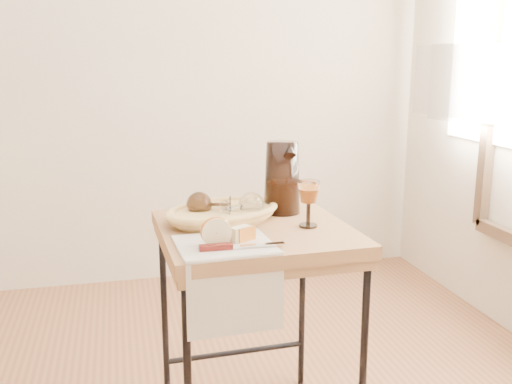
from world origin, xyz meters
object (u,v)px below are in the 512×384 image
object	(u,v)px
apple_half	(216,231)
side_table	(255,335)
goblet_lying_b	(240,206)
tea_towel	(225,245)
pitcher	(282,178)
wine_goblet	(309,204)
goblet_lying_a	(212,205)
table_knife	(239,245)
bread_basket	(223,214)

from	to	relation	value
apple_half	side_table	bearing A→B (deg)	49.63
side_table	goblet_lying_b	world-z (taller)	goblet_lying_b
tea_towel	apple_half	distance (m)	0.05
goblet_lying_b	pitcher	distance (m)	0.20
wine_goblet	goblet_lying_a	bearing A→B (deg)	152.83
side_table	goblet_lying_a	size ratio (longest dim) A/B	5.47
apple_half	goblet_lying_a	bearing A→B (deg)	83.23
goblet_lying_b	pitcher	xyz separation A→B (m)	(0.17, 0.09, 0.07)
goblet_lying_a	table_knife	bearing A→B (deg)	106.17
side_table	wine_goblet	world-z (taller)	wine_goblet
goblet_lying_a	bread_basket	bearing A→B (deg)	166.09
goblet_lying_b	wine_goblet	bearing A→B (deg)	-51.68
apple_half	table_knife	size ratio (longest dim) A/B	0.38
side_table	apple_half	distance (m)	0.50
table_knife	goblet_lying_b	bearing A→B (deg)	77.51
side_table	goblet_lying_a	bearing A→B (deg)	139.72
bread_basket	apple_half	distance (m)	0.28
bread_basket	goblet_lying_b	world-z (taller)	goblet_lying_b
tea_towel	table_knife	distance (m)	0.06
side_table	table_knife	size ratio (longest dim) A/B	3.17
tea_towel	goblet_lying_b	distance (m)	0.27
apple_half	bread_basket	bearing A→B (deg)	76.01
apple_half	pitcher	bearing A→B (deg)	49.32
pitcher	bread_basket	bearing A→B (deg)	-149.05
wine_goblet	side_table	bearing A→B (deg)	164.74
side_table	tea_towel	size ratio (longest dim) A/B	2.79
side_table	tea_towel	xyz separation A→B (m)	(-0.13, -0.18, 0.39)
bread_basket	goblet_lying_a	bearing A→B (deg)	129.01
goblet_lying_a	table_knife	xyz separation A→B (m)	(0.02, -0.33, -0.04)
goblet_lying_a	goblet_lying_b	xyz separation A→B (m)	(0.09, -0.04, -0.00)
bread_basket	wine_goblet	bearing A→B (deg)	-51.68
tea_towel	bread_basket	distance (m)	0.27
wine_goblet	apple_half	world-z (taller)	wine_goblet
side_table	goblet_lying_b	xyz separation A→B (m)	(-0.03, 0.06, 0.44)
side_table	pitcher	xyz separation A→B (m)	(0.14, 0.15, 0.52)
side_table	pitcher	distance (m)	0.55
side_table	goblet_lying_a	world-z (taller)	goblet_lying_a
side_table	pitcher	size ratio (longest dim) A/B	2.64
tea_towel	goblet_lying_a	distance (m)	0.29
side_table	wine_goblet	size ratio (longest dim) A/B	4.98
table_knife	apple_half	bearing A→B (deg)	143.21
wine_goblet	tea_towel	bearing A→B (deg)	-156.63
tea_towel	goblet_lying_a	world-z (taller)	goblet_lying_a
goblet_lying_b	wine_goblet	size ratio (longest dim) A/B	0.88
side_table	apple_half	world-z (taller)	apple_half
goblet_lying_b	apple_half	distance (m)	0.28
goblet_lying_b	bread_basket	bearing A→B (deg)	135.17
tea_towel	table_knife	bearing A→B (deg)	-61.38
table_knife	pitcher	bearing A→B (deg)	58.53
tea_towel	goblet_lying_b	bearing A→B (deg)	64.62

